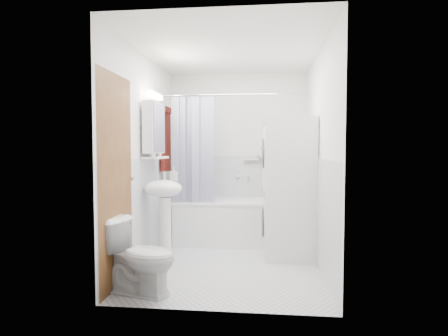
# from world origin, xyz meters

# --- Properties ---
(floor) EXTENTS (2.60, 2.60, 0.00)m
(floor) POSITION_xyz_m (0.00, 0.00, 0.00)
(floor) COLOR silver
(floor) RESTS_ON ground
(room_walls) EXTENTS (2.60, 2.60, 2.60)m
(room_walls) POSITION_xyz_m (0.00, 0.00, 1.49)
(room_walls) COLOR white
(room_walls) RESTS_ON ground
(wainscot) EXTENTS (1.98, 2.58, 2.58)m
(wainscot) POSITION_xyz_m (0.00, 0.29, 0.60)
(wainscot) COLOR white
(wainscot) RESTS_ON ground
(door) EXTENTS (0.05, 2.00, 2.00)m
(door) POSITION_xyz_m (-0.95, -0.55, 1.00)
(door) COLOR brown
(door) RESTS_ON ground
(bathtub) EXTENTS (1.56, 0.74, 0.60)m
(bathtub) POSITION_xyz_m (-0.04, 0.92, 0.33)
(bathtub) COLOR white
(bathtub) RESTS_ON ground
(tub_spout) EXTENTS (0.04, 0.12, 0.04)m
(tub_spout) POSITION_xyz_m (0.16, 1.25, 0.92)
(tub_spout) COLOR silver
(tub_spout) RESTS_ON room_walls
(curtain_rod) EXTENTS (1.74, 0.02, 0.02)m
(curtain_rod) POSITION_xyz_m (-0.04, 0.61, 2.00)
(curtain_rod) COLOR silver
(curtain_rod) RESTS_ON room_walls
(shower_curtain) EXTENTS (0.55, 0.02, 1.45)m
(shower_curtain) POSITION_xyz_m (-0.54, 0.61, 1.25)
(shower_curtain) COLOR #16174D
(shower_curtain) RESTS_ON curtain_rod
(sink) EXTENTS (0.44, 0.37, 1.04)m
(sink) POSITION_xyz_m (-0.75, -0.05, 0.70)
(sink) COLOR white
(sink) RESTS_ON ground
(medicine_cabinet) EXTENTS (0.13, 0.50, 0.71)m
(medicine_cabinet) POSITION_xyz_m (-0.90, 0.10, 1.57)
(medicine_cabinet) COLOR white
(medicine_cabinet) RESTS_ON room_walls
(shelf) EXTENTS (0.18, 0.54, 0.02)m
(shelf) POSITION_xyz_m (-0.89, 0.10, 1.20)
(shelf) COLOR silver
(shelf) RESTS_ON room_walls
(shower_caddy) EXTENTS (0.22, 0.06, 0.02)m
(shower_caddy) POSITION_xyz_m (0.21, 1.24, 1.15)
(shower_caddy) COLOR silver
(shower_caddy) RESTS_ON room_walls
(towel) EXTENTS (0.07, 0.37, 0.88)m
(towel) POSITION_xyz_m (-0.94, 0.75, 1.45)
(towel) COLOR #511712
(towel) RESTS_ON room_walls
(washer_dryer) EXTENTS (0.63, 0.62, 1.68)m
(washer_dryer) POSITION_xyz_m (0.68, 0.32, 0.84)
(washer_dryer) COLOR white
(washer_dryer) RESTS_ON ground
(toilet) EXTENTS (0.75, 0.53, 0.67)m
(toilet) POSITION_xyz_m (-0.72, -1.00, 0.33)
(toilet) COLOR white
(toilet) RESTS_ON ground
(soap_pump) EXTENTS (0.08, 0.17, 0.08)m
(soap_pump) POSITION_xyz_m (-0.71, 0.25, 0.95)
(soap_pump) COLOR gray
(soap_pump) RESTS_ON sink
(shelf_bottle) EXTENTS (0.07, 0.18, 0.07)m
(shelf_bottle) POSITION_xyz_m (-0.89, -0.05, 1.25)
(shelf_bottle) COLOR gray
(shelf_bottle) RESTS_ON shelf
(shelf_cup) EXTENTS (0.10, 0.09, 0.10)m
(shelf_cup) POSITION_xyz_m (-0.89, 0.22, 1.26)
(shelf_cup) COLOR gray
(shelf_cup) RESTS_ON shelf
(shampoo_a) EXTENTS (0.13, 0.17, 0.13)m
(shampoo_a) POSITION_xyz_m (0.35, 1.24, 1.23)
(shampoo_a) COLOR gray
(shampoo_a) RESTS_ON shower_caddy
(shampoo_b) EXTENTS (0.08, 0.21, 0.08)m
(shampoo_b) POSITION_xyz_m (0.47, 1.24, 1.20)
(shampoo_b) COLOR #2B28A0
(shampoo_b) RESTS_ON shower_caddy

